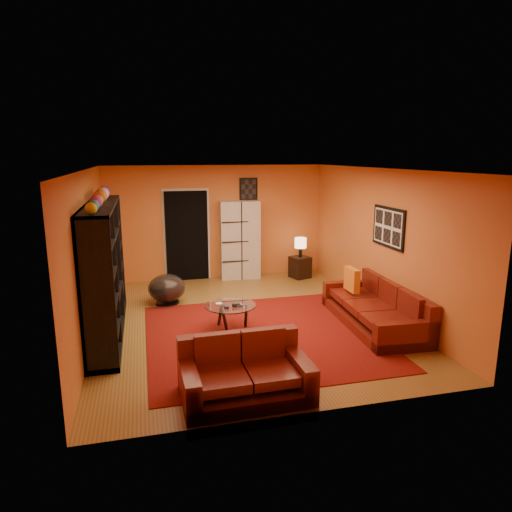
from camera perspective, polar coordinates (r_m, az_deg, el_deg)
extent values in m
plane|color=brown|center=(8.03, -1.28, -8.09)|extent=(6.00, 6.00, 0.00)
plane|color=white|center=(7.52, -1.38, 10.79)|extent=(6.00, 6.00, 0.00)
plane|color=orange|center=(10.57, -4.93, 4.20)|extent=(6.00, 0.00, 6.00)
plane|color=orange|center=(4.88, 6.51, -5.84)|extent=(6.00, 0.00, 6.00)
plane|color=orange|center=(7.54, -20.20, 0.05)|extent=(0.00, 6.00, 6.00)
plane|color=orange|center=(8.56, 15.23, 1.82)|extent=(0.00, 6.00, 6.00)
cube|color=#5C0D0A|center=(7.42, 0.70, -9.83)|extent=(3.60, 3.60, 0.01)
cube|color=black|center=(10.49, -8.64, 2.49)|extent=(0.95, 0.10, 2.04)
cube|color=black|center=(8.25, 16.23, 3.47)|extent=(0.03, 1.00, 0.70)
cube|color=black|center=(10.61, -0.95, 8.35)|extent=(0.42, 0.03, 0.52)
cube|color=black|center=(7.57, -18.37, -1.71)|extent=(0.45, 3.00, 2.10)
imported|color=black|center=(7.49, -18.01, -2.18)|extent=(1.00, 0.13, 0.57)
cube|color=#54100B|center=(8.05, 14.38, -7.24)|extent=(1.10, 2.43, 0.32)
cube|color=#54100B|center=(8.14, 17.02, -5.21)|extent=(0.31, 2.39, 0.85)
cube|color=#54100B|center=(7.08, 18.24, -8.97)|extent=(0.98, 0.23, 0.62)
cube|color=#54100B|center=(8.95, 11.45, -4.05)|extent=(0.98, 0.23, 0.62)
cube|color=#54100B|center=(7.36, 16.45, -6.69)|extent=(0.79, 0.69, 0.12)
cube|color=#54100B|center=(7.93, 14.24, -5.16)|extent=(0.79, 0.69, 0.12)
cube|color=#54100B|center=(8.52, 12.33, -3.83)|extent=(0.79, 0.69, 0.12)
cube|color=#54100B|center=(5.63, -1.31, -15.82)|extent=(1.53, 0.94, 0.32)
cube|color=#54100B|center=(5.83, -2.20, -11.87)|extent=(1.52, 0.21, 0.85)
cube|color=#54100B|center=(5.74, 5.34, -13.60)|extent=(0.20, 0.91, 0.62)
cube|color=#54100B|center=(5.45, -8.37, -15.15)|extent=(0.20, 0.91, 0.62)
cube|color=#54100B|center=(5.52, 1.75, -12.80)|extent=(0.57, 0.70, 0.12)
cube|color=#54100B|center=(5.40, -4.27, -13.46)|extent=(0.57, 0.70, 0.12)
cube|color=orange|center=(8.40, 11.90, -2.90)|extent=(0.12, 0.42, 0.42)
cylinder|color=silver|center=(7.52, -3.22, -6.16)|extent=(0.84, 0.84, 0.02)
cylinder|color=black|center=(7.64, -1.26, -7.51)|extent=(0.05, 0.05, 0.40)
cylinder|color=black|center=(7.78, -4.47, -7.17)|extent=(0.05, 0.05, 0.40)
cylinder|color=black|center=(7.36, -3.87, -8.34)|extent=(0.05, 0.05, 0.40)
cube|color=beige|center=(10.53, -2.03, 2.02)|extent=(0.93, 0.46, 1.80)
cylinder|color=black|center=(9.07, -11.02, -5.73)|extent=(0.44, 0.44, 0.03)
cylinder|color=black|center=(9.04, -11.04, -5.25)|extent=(0.06, 0.06, 0.15)
ellipsoid|color=#393332|center=(8.98, -11.10, -3.94)|extent=(0.71, 0.71, 0.53)
cube|color=black|center=(10.73, 5.52, -1.40)|extent=(0.50, 0.50, 0.50)
cylinder|color=black|center=(10.65, 5.56, 0.47)|extent=(0.08, 0.08, 0.22)
cylinder|color=#FFCC8C|center=(10.61, 5.59, 1.65)|extent=(0.27, 0.27, 0.23)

